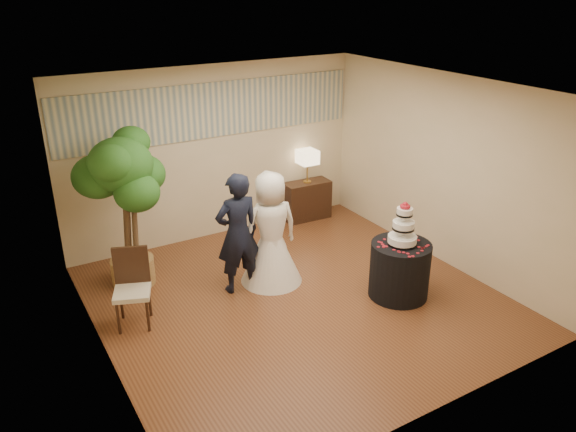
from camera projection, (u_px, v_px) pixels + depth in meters
floor at (297, 299)px, 7.56m from camera, size 5.00×5.00×0.00m
ceiling at (298, 90)px, 6.46m from camera, size 5.00×5.00×0.00m
wall_back at (216, 153)px, 8.99m from camera, size 5.00×0.06×2.80m
wall_front at (444, 291)px, 5.04m from camera, size 5.00×0.06×2.80m
wall_left at (93, 248)px, 5.83m from camera, size 0.06×5.00×2.80m
wall_right at (443, 170)px, 8.19m from camera, size 0.06×5.00×2.80m
mural_border at (214, 110)px, 8.70m from camera, size 4.90×0.02×0.85m
groom at (238, 234)px, 7.48m from camera, size 0.63×0.42×1.70m
bride at (271, 228)px, 7.72m from camera, size 0.93×0.93×1.62m
cake_table at (399, 270)px, 7.52m from camera, size 0.86×0.86×0.77m
wedding_cake at (404, 223)px, 7.25m from camera, size 0.39×0.39×0.59m
console at (307, 200)px, 9.97m from camera, size 0.84×0.41×0.69m
table_lamp at (307, 166)px, 9.72m from camera, size 0.31×0.31×0.58m
ficus_tree at (126, 210)px, 7.52m from camera, size 1.40×1.40×2.23m
side_chair at (132, 290)px, 6.82m from camera, size 0.59×0.60×0.98m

